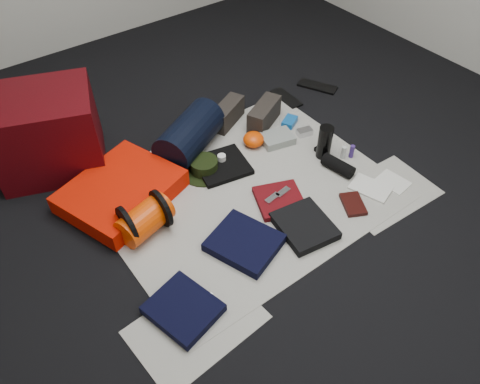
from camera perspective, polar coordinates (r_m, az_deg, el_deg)
floor at (r=2.75m, az=0.62°, el=-0.09°), size 4.50×4.50×0.02m
newspaper_mat at (r=2.74m, az=0.62°, el=0.10°), size 1.60×1.30×0.01m
newspaper_sheet_front_left at (r=2.23m, az=-5.32°, el=-15.79°), size 0.61×0.44×0.00m
newspaper_sheet_front_right at (r=2.87m, az=17.25°, el=-0.04°), size 0.60×0.43×0.00m
red_cabinet at (r=2.99m, az=-22.49°, el=6.75°), size 0.72×0.67×0.49m
sleeping_pad at (r=2.74m, az=-14.29°, el=0.11°), size 0.74×0.67×0.11m
stuff_sack at (r=2.52m, az=-11.50°, el=-3.32°), size 0.32×0.24×0.17m
sack_strap_left at (r=2.48m, az=-13.58°, el=-3.98°), size 0.02×0.22×0.22m
sack_strap_right at (r=2.53m, az=-9.61°, el=-1.97°), size 0.02×0.22×0.22m
navy_duffel at (r=2.95m, az=-6.16°, el=6.95°), size 0.54×0.44×0.25m
boonie_brim at (r=2.87m, az=-4.37°, el=2.66°), size 0.34×0.34×0.01m
boonie_crown at (r=2.84m, az=-4.42°, el=3.27°), size 0.17×0.17×0.07m
hiking_boot_left at (r=3.20m, az=-1.53°, el=9.55°), size 0.31×0.23×0.15m
hiking_boot_right at (r=3.19m, az=2.96°, el=9.41°), size 0.33×0.24×0.15m
flip_flop_left at (r=3.50m, az=5.66°, el=11.33°), size 0.11×0.27×0.01m
flip_flop_right at (r=3.66m, az=9.41°, el=12.61°), size 0.22×0.31×0.02m
trousers_navy_a at (r=2.25m, az=-6.93°, el=-13.95°), size 0.33×0.36×0.05m
trousers_navy_b at (r=2.45m, az=0.54°, el=-6.20°), size 0.40×0.42×0.05m
trousers_charcoal at (r=2.55m, az=7.87°, el=-4.11°), size 0.31×0.35×0.05m
black_tshirt at (r=2.88m, az=-2.21°, el=3.25°), size 0.36×0.34×0.03m
red_shirt at (r=2.67m, az=4.85°, el=-0.99°), size 0.33×0.33×0.03m
orange_stuff_sack at (r=3.03m, az=1.65°, el=6.42°), size 0.15×0.15×0.09m
first_aid_pouch at (r=3.07m, az=4.54°, el=6.53°), size 0.23×0.20×0.05m
water_bottle at (r=2.94m, az=10.28°, el=5.99°), size 0.12×0.12×0.22m
speaker at (r=2.90m, az=11.86°, el=3.16°), size 0.11×0.22×0.08m
compact_camera at (r=3.15m, az=7.86°, el=7.26°), size 0.11×0.08×0.04m
cyan_case at (r=3.23m, az=6.07°, el=8.53°), size 0.14×0.12×0.04m
toiletry_purple at (r=3.02m, az=13.47°, el=4.84°), size 0.04×0.04×0.09m
toiletry_clear at (r=3.00m, az=12.49°, el=4.74°), size 0.03×0.03×0.09m
paperback_book at (r=2.72m, az=13.62°, el=-1.45°), size 0.18×0.21×0.02m
map_booklet at (r=2.85m, az=15.62°, el=0.48°), size 0.22×0.26×0.01m
map_printout at (r=2.93m, az=18.14°, el=1.19°), size 0.16×0.20×0.01m
sunglasses at (r=3.06m, az=10.00°, el=5.42°), size 0.12×0.05×0.03m
key_cluster at (r=2.27m, az=-3.66°, el=-13.38°), size 0.09×0.09×0.01m
tape_roll at (r=2.88m, az=-2.25°, el=4.22°), size 0.05×0.05×0.04m
energy_bar_a at (r=2.65m, az=3.95°, el=-0.75°), size 0.10×0.05×0.01m
energy_bar_b at (r=2.69m, az=5.26°, el=-0.01°), size 0.10×0.05×0.01m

